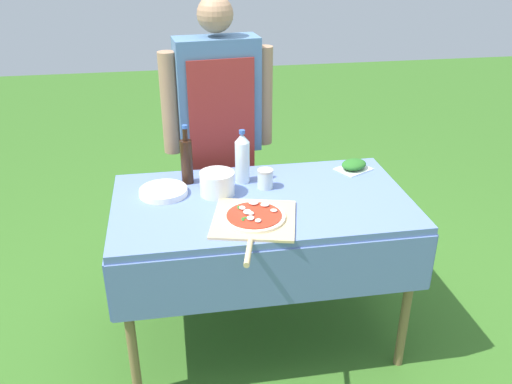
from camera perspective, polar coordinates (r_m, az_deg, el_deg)
ground_plane at (r=3.01m, az=0.53°, el=-14.60°), size 12.00×12.00×0.00m
prep_table at (r=2.60m, az=0.60°, el=-2.54°), size 1.41×0.80×0.81m
person_cook at (r=3.05m, az=-3.95°, el=7.26°), size 0.62×0.24×1.66m
pizza_on_peel at (r=2.36m, az=-0.22°, el=-2.83°), size 0.43×0.57×0.05m
oil_bottle at (r=2.69m, az=-7.31°, el=3.33°), size 0.06×0.06×0.30m
water_bottle at (r=2.68m, az=-1.45°, el=3.62°), size 0.07×0.07×0.27m
herb_container at (r=2.90m, az=10.26°, el=2.81°), size 0.21×0.20×0.05m
mixing_tub at (r=2.59m, az=-4.11°, el=0.93°), size 0.17×0.17×0.11m
plate_stack at (r=2.63m, az=-9.72°, el=0.05°), size 0.23×0.23×0.03m
sauce_jar at (r=2.65m, az=0.98°, el=1.29°), size 0.08×0.08×0.10m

